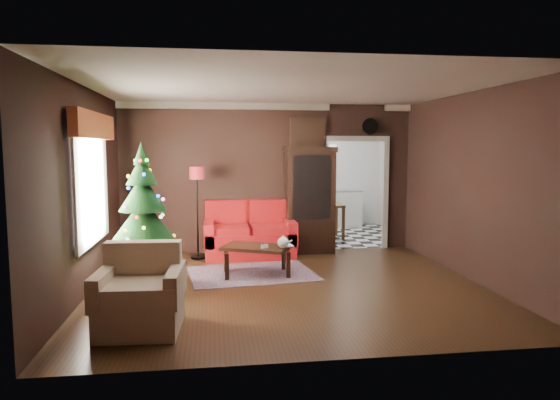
{
  "coord_description": "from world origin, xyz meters",
  "views": [
    {
      "loc": [
        -1.06,
        -6.83,
        1.97
      ],
      "look_at": [
        0.0,
        0.9,
        1.15
      ],
      "focal_mm": 31.82,
      "sensor_mm": 36.0,
      "label": 1
    }
  ],
  "objects": [
    {
      "name": "floor",
      "position": [
        0.0,
        0.0,
        0.0
      ],
      "size": [
        5.5,
        5.5,
        0.0
      ],
      "primitive_type": "plane",
      "color": "black",
      "rests_on": "ground"
    },
    {
      "name": "ceiling",
      "position": [
        0.0,
        0.0,
        2.8
      ],
      "size": [
        5.5,
        5.5,
        0.0
      ],
      "primitive_type": "plane",
      "rotation": [
        3.14,
        0.0,
        0.0
      ],
      "color": "white",
      "rests_on": "ground"
    },
    {
      "name": "wall_left",
      "position": [
        -2.75,
        0.0,
        1.4
      ],
      "size": [
        0.0,
        5.5,
        5.5
      ],
      "primitive_type": "plane",
      "rotation": [
        1.57,
        0.0,
        1.57
      ],
      "color": "black",
      "rests_on": "ground"
    },
    {
      "name": "kitchen_floor",
      "position": [
        1.7,
        4.0,
        0.0
      ],
      "size": [
        3.0,
        3.0,
        0.0
      ],
      "primitive_type": "plane",
      "color": "silver",
      "rests_on": "ground"
    },
    {
      "name": "loveseat",
      "position": [
        -0.4,
        2.05,
        0.5
      ],
      "size": [
        1.7,
        0.9,
        1.0
      ],
      "primitive_type": null,
      "color": "maroon",
      "rests_on": "ground"
    },
    {
      "name": "wall_clock",
      "position": [
        1.95,
        2.45,
        2.38
      ],
      "size": [
        0.32,
        0.32,
        0.06
      ],
      "primitive_type": "cylinder",
      "color": "silver",
      "rests_on": "wall_back"
    },
    {
      "name": "cup_a",
      "position": [
        -0.26,
        0.52,
        0.49
      ],
      "size": [
        0.08,
        0.08,
        0.06
      ],
      "primitive_type": "cylinder",
      "rotation": [
        0.0,
        0.0,
        -0.26
      ],
      "color": "white",
      "rests_on": "coffee_table"
    },
    {
      "name": "kitchen_window",
      "position": [
        1.7,
        5.45,
        1.7
      ],
      "size": [
        0.7,
        0.06,
        0.7
      ],
      "primitive_type": "cube",
      "color": "white",
      "rests_on": "ground"
    },
    {
      "name": "armchair",
      "position": [
        -1.85,
        -1.47,
        0.46
      ],
      "size": [
        0.94,
        0.94,
        0.91
      ],
      "primitive_type": null,
      "rotation": [
        0.0,
        0.0,
        -0.06
      ],
      "color": "#BEAB97",
      "rests_on": "ground"
    },
    {
      "name": "kitchen_counter",
      "position": [
        1.7,
        5.2,
        0.45
      ],
      "size": [
        1.8,
        0.6,
        0.9
      ],
      "primitive_type": "cube",
      "color": "silver",
      "rests_on": "ground"
    },
    {
      "name": "teapot",
      "position": [
        -0.01,
        0.46,
        0.56
      ],
      "size": [
        0.24,
        0.24,
        0.18
      ],
      "primitive_type": null,
      "rotation": [
        0.0,
        0.0,
        -0.27
      ],
      "color": "white",
      "rests_on": "coffee_table"
    },
    {
      "name": "wall_right",
      "position": [
        2.75,
        0.0,
        1.4
      ],
      "size": [
        0.0,
        5.5,
        5.5
      ],
      "primitive_type": "plane",
      "rotation": [
        1.57,
        0.0,
        -1.57
      ],
      "color": "black",
      "rests_on": "ground"
    },
    {
      "name": "curio_cabinet",
      "position": [
        0.75,
        2.27,
        0.95
      ],
      "size": [
        0.9,
        0.45,
        1.9
      ],
      "primitive_type": null,
      "color": "black",
      "rests_on": "ground"
    },
    {
      "name": "coffee_table",
      "position": [
        -0.4,
        0.7,
        0.24
      ],
      "size": [
        1.16,
        0.96,
        0.45
      ],
      "primitive_type": null,
      "rotation": [
        0.0,
        0.0,
        -0.42
      ],
      "color": "black",
      "rests_on": "rug"
    },
    {
      "name": "kitchen_table",
      "position": [
        1.4,
        3.7,
        0.38
      ],
      "size": [
        0.7,
        0.7,
        0.75
      ],
      "primitive_type": null,
      "color": "brown",
      "rests_on": "ground"
    },
    {
      "name": "left_window",
      "position": [
        -2.71,
        0.2,
        1.45
      ],
      "size": [
        0.05,
        1.6,
        1.4
      ],
      "primitive_type": "cube",
      "color": "white",
      "rests_on": "wall_left"
    },
    {
      "name": "christmas_tree",
      "position": [
        -2.01,
        0.1,
        1.05
      ],
      "size": [
        1.03,
        1.03,
        1.88
      ],
      "primitive_type": null,
      "rotation": [
        0.0,
        0.0,
        -0.04
      ],
      "color": "black",
      "rests_on": "ground"
    },
    {
      "name": "painting",
      "position": [
        0.75,
        2.46,
        2.25
      ],
      "size": [
        0.62,
        0.05,
        0.52
      ],
      "primitive_type": "cube",
      "color": "#B96B3D",
      "rests_on": "wall_back"
    },
    {
      "name": "rug",
      "position": [
        -0.46,
        0.78,
        0.01
      ],
      "size": [
        2.07,
        1.62,
        0.01
      ],
      "primitive_type": "cube",
      "rotation": [
        0.0,
        0.0,
        0.12
      ],
      "color": "#54414F",
      "rests_on": "ground"
    },
    {
      "name": "book",
      "position": [
        -0.0,
        0.6,
        0.57
      ],
      "size": [
        0.16,
        0.04,
        0.22
      ],
      "primitive_type": "imported",
      "rotation": [
        0.0,
        0.0,
        0.13
      ],
      "color": "tan",
      "rests_on": "coffee_table"
    },
    {
      "name": "doorway",
      "position": [
        1.7,
        2.5,
        1.05
      ],
      "size": [
        1.1,
        0.1,
        2.1
      ],
      "primitive_type": null,
      "color": "beige",
      "rests_on": "ground"
    },
    {
      "name": "wall_back",
      "position": [
        0.0,
        2.5,
        1.4
      ],
      "size": [
        5.5,
        0.0,
        5.5
      ],
      "primitive_type": "plane",
      "rotation": [
        1.57,
        0.0,
        0.0
      ],
      "color": "black",
      "rests_on": "ground"
    },
    {
      "name": "floor_lamp",
      "position": [
        -1.33,
        1.97,
        0.83
      ],
      "size": [
        0.28,
        0.28,
        1.62
      ],
      "primitive_type": null,
      "rotation": [
        0.0,
        0.0,
        0.02
      ],
      "color": "black",
      "rests_on": "ground"
    },
    {
      "name": "cup_b",
      "position": [
        -0.32,
        0.5,
        0.49
      ],
      "size": [
        0.07,
        0.07,
        0.05
      ],
      "primitive_type": "cylinder",
      "rotation": [
        0.0,
        0.0,
        -0.06
      ],
      "color": "silver",
      "rests_on": "coffee_table"
    },
    {
      "name": "valance",
      "position": [
        -2.63,
        0.2,
        2.27
      ],
      "size": [
        0.12,
        2.1,
        0.35
      ],
      "primitive_type": "cube",
      "color": "#A44926",
      "rests_on": "wall_left"
    },
    {
      "name": "wall_front",
      "position": [
        0.0,
        -2.5,
        1.4
      ],
      "size": [
        5.5,
        0.0,
        5.5
      ],
      "primitive_type": "plane",
      "rotation": [
        -1.57,
        0.0,
        0.0
      ],
      "color": "black",
      "rests_on": "ground"
    }
  ]
}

